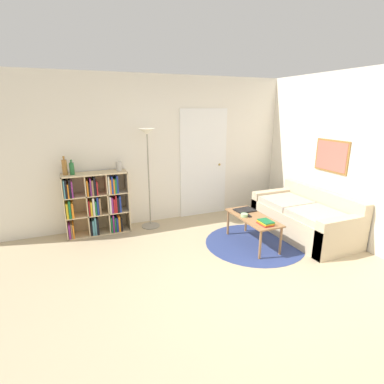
# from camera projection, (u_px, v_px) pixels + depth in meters

# --- Properties ---
(ground_plane) EXTENTS (14.00, 14.00, 0.00)m
(ground_plane) POSITION_uv_depth(u_px,v_px,m) (259.00, 296.00, 3.38)
(ground_plane) COLOR tan
(wall_back) EXTENTS (7.23, 0.11, 2.60)m
(wall_back) POSITION_uv_depth(u_px,v_px,m) (177.00, 151.00, 5.49)
(wall_back) COLOR silver
(wall_back) RESTS_ON ground_plane
(wall_right) EXTENTS (0.08, 5.73, 2.60)m
(wall_right) POSITION_uv_depth(u_px,v_px,m) (324.00, 154.00, 5.02)
(wall_right) COLOR silver
(wall_right) RESTS_ON ground_plane
(rug) EXTENTS (1.53, 1.53, 0.01)m
(rug) POSITION_uv_depth(u_px,v_px,m) (254.00, 243.00, 4.69)
(rug) COLOR navy
(rug) RESTS_ON ground_plane
(bookshelf) EXTENTS (1.02, 0.34, 1.04)m
(bookshelf) POSITION_uv_depth(u_px,v_px,m) (97.00, 204.00, 4.96)
(bookshelf) COLOR beige
(bookshelf) RESTS_ON ground_plane
(floor_lamp) EXTENTS (0.32, 0.32, 1.72)m
(floor_lamp) POSITION_uv_depth(u_px,v_px,m) (148.00, 152.00, 5.00)
(floor_lamp) COLOR gray
(floor_lamp) RESTS_ON ground_plane
(couch) EXTENTS (0.89, 1.72, 0.73)m
(couch) POSITION_uv_depth(u_px,v_px,m) (306.00, 218.00, 4.97)
(couch) COLOR #CCB793
(couch) RESTS_ON ground_plane
(coffee_table) EXTENTS (0.43, 0.99, 0.45)m
(coffee_table) POSITION_uv_depth(u_px,v_px,m) (253.00, 220.00, 4.57)
(coffee_table) COLOR #996B42
(coffee_table) RESTS_ON ground_plane
(laptop) EXTENTS (0.32, 0.25, 0.02)m
(laptop) POSITION_uv_depth(u_px,v_px,m) (245.00, 210.00, 4.82)
(laptop) COLOR black
(laptop) RESTS_ON coffee_table
(bowl) EXTENTS (0.11, 0.11, 0.05)m
(bowl) POSITION_uv_depth(u_px,v_px,m) (244.00, 215.00, 4.55)
(bowl) COLOR #9ED193
(bowl) RESTS_ON coffee_table
(book_stack_on_table) EXTENTS (0.17, 0.22, 0.06)m
(book_stack_on_table) POSITION_uv_depth(u_px,v_px,m) (266.00, 223.00, 4.25)
(book_stack_on_table) COLOR #B21E23
(book_stack_on_table) RESTS_ON coffee_table
(remote) EXTENTS (0.05, 0.15, 0.02)m
(remote) POSITION_uv_depth(u_px,v_px,m) (248.00, 215.00, 4.58)
(remote) COLOR black
(remote) RESTS_ON coffee_table
(bottle_left) EXTENTS (0.08, 0.08, 0.30)m
(bottle_left) POSITION_uv_depth(u_px,v_px,m) (65.00, 167.00, 4.65)
(bottle_left) COLOR olive
(bottle_left) RESTS_ON bookshelf
(bottle_middle) EXTENTS (0.07, 0.07, 0.24)m
(bottle_middle) POSITION_uv_depth(u_px,v_px,m) (72.00, 168.00, 4.67)
(bottle_middle) COLOR #236633
(bottle_middle) RESTS_ON bookshelf
(vase_on_shelf) EXTENTS (0.10, 0.10, 0.16)m
(vase_on_shelf) POSITION_uv_depth(u_px,v_px,m) (119.00, 166.00, 4.94)
(vase_on_shelf) COLOR #B7B2A8
(vase_on_shelf) RESTS_ON bookshelf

